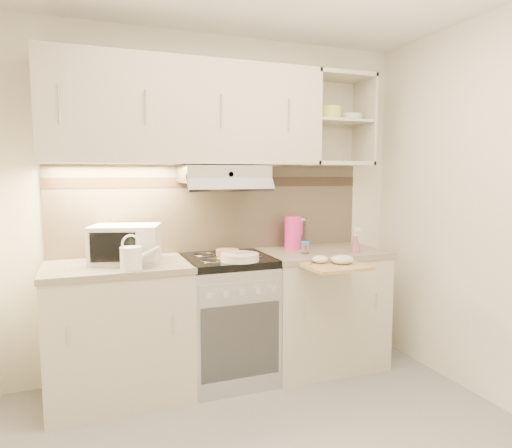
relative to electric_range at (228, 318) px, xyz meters
The scene contains 16 objects.
room_shell 1.39m from the electric_range, 89.81° to the right, with size 3.04×2.84×2.52m.
base_cabinet_left 0.75m from the electric_range, behind, with size 0.90×0.60×0.86m, color beige.
worktop_left 0.86m from the electric_range, behind, with size 0.92×0.62×0.04m, color gray.
base_cabinet_right 0.75m from the electric_range, ahead, with size 0.90×0.60×0.86m, color beige.
worktop_right 0.86m from the electric_range, ahead, with size 0.92×0.62×0.04m, color gray.
electric_range is the anchor object (origin of this frame).
microwave 0.89m from the electric_range, behind, with size 0.51×0.43×0.25m.
watering_can 0.88m from the electric_range, 162.46° to the right, with size 0.25×0.13×0.22m.
plate_stack 0.51m from the electric_range, 80.15° to the right, with size 0.26×0.26×0.06m.
bread_loaf 0.47m from the electric_range, 71.73° to the left, with size 0.17×0.17×0.04m, color #B67348.
pink_pitcher 0.83m from the electric_range, 13.39° to the left, with size 0.14×0.13×0.26m.
glass_jar 0.88m from the electric_range, 16.10° to the left, with size 0.13×0.13×0.24m.
spice_jar 0.76m from the electric_range, ahead, with size 0.06×0.06×0.09m.
spray_bottle 1.09m from the electric_range, 10.83° to the right, with size 0.08×0.08×0.20m.
cutting_board 0.86m from the electric_range, 35.49° to the right, with size 0.40×0.36×0.02m, color #A97E58.
dish_towel 0.87m from the electric_range, 34.07° to the right, with size 0.24×0.20×0.06m, color white, non-canonical shape.
Camera 1 is at (-0.93, -1.95, 1.48)m, focal length 32.00 mm.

